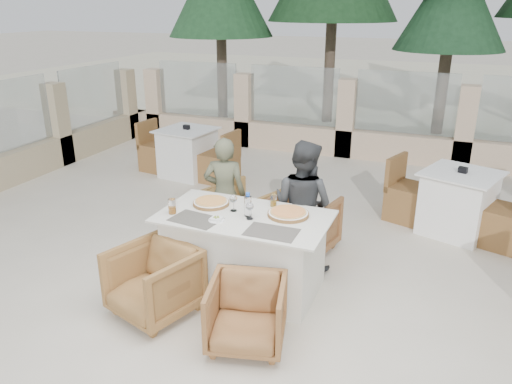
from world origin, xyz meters
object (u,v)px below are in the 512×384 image
at_px(wine_glass_centre, 233,202).
at_px(beer_glass_left, 172,206).
at_px(dining_table, 245,252).
at_px(bg_table_a, 188,153).
at_px(beer_glass_right, 273,200).
at_px(armchair_near_right, 247,314).
at_px(diner_right, 303,205).
at_px(bg_table_b, 458,203).
at_px(pizza_left, 211,202).
at_px(diner_left, 225,194).
at_px(wine_glass_near, 250,210).
at_px(armchair_near_left, 154,282).
at_px(armchair_far_right, 302,224).
at_px(water_bottle, 248,205).
at_px(olive_dish, 216,219).
at_px(pizza_right, 288,213).
at_px(armchair_far_left, 244,213).

distance_m(wine_glass_centre, beer_glass_left, 0.58).
bearing_deg(dining_table, bg_table_a, 127.68).
height_order(dining_table, beer_glass_right, beer_glass_right).
relative_size(armchair_near_right, diner_right, 0.45).
height_order(beer_glass_left, bg_table_b, beer_glass_left).
xyz_separation_m(pizza_left, diner_left, (-0.13, 0.59, -0.14)).
bearing_deg(wine_glass_near, armchair_near_left, -135.89).
relative_size(armchair_far_right, armchair_near_right, 1.14).
bearing_deg(beer_glass_left, wine_glass_centre, 27.91).
relative_size(water_bottle, olive_dish, 2.12).
height_order(dining_table, pizza_right, pizza_right).
xyz_separation_m(dining_table, armchair_near_left, (-0.58, -0.70, -0.07)).
xyz_separation_m(wine_glass_near, bg_table_b, (1.82, 2.17, -0.48)).
relative_size(armchair_far_left, armchair_far_right, 1.02).
bearing_deg(armchair_near_right, bg_table_a, 111.25).
distance_m(water_bottle, armchair_near_right, 1.05).
bearing_deg(armchair_near_right, beer_glass_right, 85.35).
bearing_deg(armchair_near_right, armchair_near_left, 160.00).
xyz_separation_m(wine_glass_centre, diner_left, (-0.40, 0.66, -0.21)).
xyz_separation_m(olive_dish, armchair_far_right, (0.47, 1.17, -0.47)).
relative_size(water_bottle, armchair_far_right, 0.33).
bearing_deg(beer_glass_left, bg_table_a, 116.88).
bearing_deg(water_bottle, beer_glass_left, -163.36).
distance_m(wine_glass_centre, diner_left, 0.80).
distance_m(olive_dish, bg_table_a, 3.67).
relative_size(beer_glass_right, diner_left, 0.10).
xyz_separation_m(olive_dish, bg_table_b, (2.08, 2.32, -0.41)).
xyz_separation_m(armchair_near_right, diner_right, (0.03, 1.44, 0.41)).
bearing_deg(water_bottle, bg_table_b, 48.73).
relative_size(armchair_far_right, bg_table_a, 0.43).
bearing_deg(diner_left, beer_glass_right, 135.95).
height_order(armchair_near_left, diner_left, diner_left).
xyz_separation_m(pizza_left, armchair_near_left, (-0.17, -0.83, -0.48)).
bearing_deg(beer_glass_left, bg_table_b, 42.37).
relative_size(wine_glass_near, bg_table_a, 0.11).
distance_m(dining_table, wine_glass_near, 0.49).
height_order(wine_glass_centre, armchair_near_right, wine_glass_centre).
relative_size(pizza_left, olive_dish, 3.26).
bearing_deg(diner_right, bg_table_a, -25.13).
distance_m(water_bottle, armchair_near_left, 1.09).
relative_size(armchair_far_right, diner_right, 0.52).
height_order(pizza_right, beer_glass_right, beer_glass_right).
bearing_deg(diner_right, wine_glass_centre, 63.01).
bearing_deg(armchair_far_left, bg_table_b, -132.92).
bearing_deg(diner_right, water_bottle, 76.96).
height_order(wine_glass_near, armchair_far_left, wine_glass_near).
height_order(pizza_right, wine_glass_centre, wine_glass_centre).
relative_size(pizza_right, beer_glass_left, 2.69).
bearing_deg(armchair_far_left, beer_glass_left, 101.23).
height_order(pizza_left, armchair_near_left, pizza_left).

